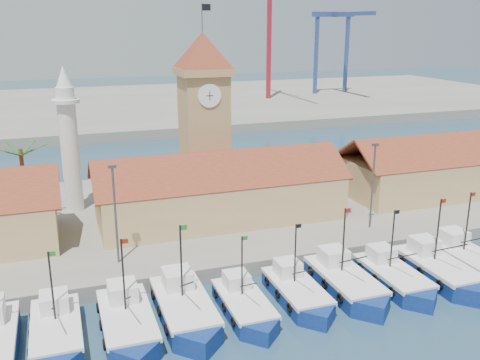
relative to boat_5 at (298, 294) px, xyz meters
name	(u,v)px	position (x,y,z in m)	size (l,w,h in m)	color
ground	(296,321)	(-1.39, -2.61, -0.72)	(400.00, 400.00, 0.00)	navy
quay	(210,212)	(-1.39, 21.39, 0.03)	(140.00, 32.00, 1.50)	gray
terminal	(120,106)	(-1.39, 107.39, 0.28)	(240.00, 80.00, 2.00)	gray
boat_1	(57,335)	(-18.92, 0.20, 0.03)	(3.48, 9.54, 7.22)	navy
boat_2	(128,325)	(-13.93, -0.28, 0.08)	(3.71, 10.15, 7.68)	navy
boat_3	(186,311)	(-9.47, 0.20, 0.11)	(3.86, 10.56, 7.99)	navy
boat_4	(245,307)	(-4.83, -0.54, -0.02)	(3.26, 8.93, 6.76)	navy
boat_5	(298,294)	(0.00, 0.00, 0.00)	(3.35, 9.18, 6.95)	navy
boat_6	(347,284)	(4.58, 0.10, 0.08)	(3.73, 10.23, 7.74)	navy
boat_7	(395,279)	(9.11, -0.34, 0.02)	(3.47, 9.50, 7.19)	navy
boat_8	(441,272)	(13.68, -0.61, 0.09)	(3.76, 10.30, 7.79)	navy
boat_9	(470,262)	(17.71, 0.28, 0.08)	(3.71, 10.18, 7.70)	navy
hall_center	(220,196)	(-1.39, 17.39, 3.27)	(27.04, 10.13, 7.61)	tan
hall_right	(458,171)	(30.61, 17.39, 3.27)	(31.20, 10.13, 7.61)	tan
clock_tower	(204,115)	(-1.39, 23.39, 11.24)	(5.80, 5.80, 22.70)	#A48054
minaret	(69,139)	(-16.39, 25.39, 9.01)	(3.00, 3.00, 16.30)	silver
palm_tree	(24,178)	(-21.39, 23.39, 5.53)	(5.60, 5.03, 8.39)	brown
lamp_posts	(249,195)	(-0.89, 9.39, 5.76)	(80.70, 0.25, 9.03)	#3F3F44
crane_red_right	(272,15)	(38.73, 100.43, 23.32)	(1.00, 35.66, 39.30)	maroon
gantry	(338,31)	(60.61, 104.04, 19.32)	(13.00, 22.00, 23.20)	navy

